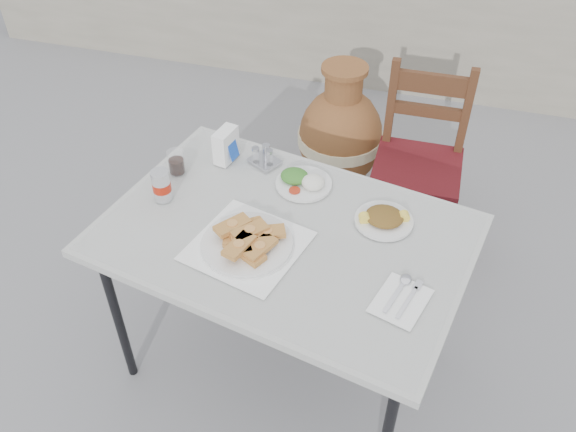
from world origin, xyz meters
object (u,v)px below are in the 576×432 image
(soda_can, at_px, (161,185))
(condiment_caddy, at_px, (264,157))
(salad_rice_plate, at_px, (303,181))
(chair, at_px, (418,162))
(cola_glass, at_px, (176,163))
(napkin_holder, at_px, (226,145))
(terracotta_urn, at_px, (340,139))
(pide_plate, at_px, (247,239))
(salad_chopped_plate, at_px, (384,218))
(cafe_table, at_px, (285,243))

(soda_can, height_order, condiment_caddy, soda_can)
(salad_rice_plate, bearing_deg, chair, 59.66)
(cola_glass, xyz_separation_m, condiment_caddy, (0.31, 0.15, -0.01))
(napkin_holder, distance_m, terracotta_urn, 1.00)
(pide_plate, relative_size, salad_chopped_plate, 2.05)
(soda_can, distance_m, cola_glass, 0.16)
(salad_rice_plate, xyz_separation_m, terracotta_urn, (-0.04, 0.91, -0.42))
(cafe_table, xyz_separation_m, salad_chopped_plate, (0.32, 0.14, 0.07))
(pide_plate, distance_m, salad_chopped_plate, 0.49)
(pide_plate, distance_m, salad_rice_plate, 0.38)
(chair, xyz_separation_m, terracotta_urn, (-0.43, 0.24, -0.11))
(salad_rice_plate, distance_m, soda_can, 0.52)
(napkin_holder, distance_m, condiment_caddy, 0.16)
(condiment_caddy, relative_size, terracotta_urn, 0.18)
(pide_plate, relative_size, terracotta_urn, 0.54)
(pide_plate, xyz_separation_m, salad_rice_plate, (0.09, 0.37, -0.01))
(cafe_table, distance_m, napkin_holder, 0.49)
(cafe_table, height_order, chair, chair)
(salad_rice_plate, xyz_separation_m, soda_can, (-0.47, -0.22, 0.04))
(pide_plate, xyz_separation_m, salad_chopped_plate, (0.42, 0.25, -0.01))
(salad_chopped_plate, distance_m, soda_can, 0.81)
(salad_chopped_plate, xyz_separation_m, napkin_holder, (-0.66, 0.19, 0.05))
(salad_chopped_plate, bearing_deg, cola_glass, 175.42)
(napkin_holder, bearing_deg, salad_chopped_plate, -5.30)
(cola_glass, xyz_separation_m, chair, (0.88, 0.72, -0.33))
(napkin_holder, bearing_deg, chair, 50.58)
(salad_chopped_plate, xyz_separation_m, condiment_caddy, (-0.51, 0.21, 0.01))
(salad_rice_plate, bearing_deg, salad_chopped_plate, -20.31)
(soda_can, relative_size, cola_glass, 1.30)
(terracotta_urn, bearing_deg, cola_glass, -115.13)
(cafe_table, distance_m, cola_glass, 0.55)
(cafe_table, bearing_deg, pide_plate, -134.16)
(salad_chopped_plate, xyz_separation_m, soda_can, (-0.80, -0.10, 0.04))
(pide_plate, height_order, condiment_caddy, condiment_caddy)
(cafe_table, relative_size, cola_glass, 14.93)
(soda_can, xyz_separation_m, condiment_caddy, (0.29, 0.31, -0.03))
(terracotta_urn, bearing_deg, chair, -29.51)
(cafe_table, distance_m, soda_can, 0.49)
(terracotta_urn, bearing_deg, pide_plate, -92.66)
(salad_rice_plate, height_order, salad_chopped_plate, salad_rice_plate)
(cafe_table, bearing_deg, soda_can, 174.29)
(salad_rice_plate, xyz_separation_m, condiment_caddy, (-0.18, 0.09, 0.01))
(cafe_table, bearing_deg, salad_chopped_plate, 24.28)
(cafe_table, distance_m, chair, 1.04)
(cola_glass, relative_size, napkin_holder, 0.70)
(cafe_table, distance_m, pide_plate, 0.17)
(cafe_table, height_order, salad_chopped_plate, salad_chopped_plate)
(cola_glass, bearing_deg, salad_chopped_plate, -4.58)
(napkin_holder, height_order, condiment_caddy, napkin_holder)
(salad_rice_plate, bearing_deg, cafe_table, -88.81)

